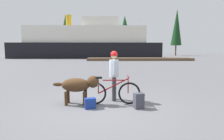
# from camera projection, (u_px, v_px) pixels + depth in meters

# --- Properties ---
(ground_plane) EXTENTS (160.00, 160.00, 0.00)m
(ground_plane) POSITION_uv_depth(u_px,v_px,m) (100.00, 107.00, 5.56)
(ground_plane) COLOR slate
(bicycle) EXTENTS (1.78, 0.44, 0.91)m
(bicycle) POSITION_uv_depth(u_px,v_px,m) (112.00, 92.00, 5.76)
(bicycle) COLOR black
(bicycle) RESTS_ON ground_plane
(person_cyclist) EXTENTS (0.32, 0.53, 1.68)m
(person_cyclist) POSITION_uv_depth(u_px,v_px,m) (114.00, 71.00, 6.17)
(person_cyclist) COLOR #333338
(person_cyclist) RESTS_ON ground_plane
(dog) EXTENTS (1.45, 0.51, 0.91)m
(dog) POSITION_uv_depth(u_px,v_px,m) (79.00, 85.00, 5.76)
(dog) COLOR #472D19
(dog) RESTS_ON ground_plane
(backpack) EXTENTS (0.33, 0.27, 0.46)m
(backpack) POSITION_uv_depth(u_px,v_px,m) (139.00, 101.00, 5.38)
(backpack) COLOR #3F3F4C
(backpack) RESTS_ON ground_plane
(handbag_pannier) EXTENTS (0.36, 0.26, 0.31)m
(handbag_pannier) POSITION_uv_depth(u_px,v_px,m) (90.00, 103.00, 5.38)
(handbag_pannier) COLOR navy
(handbag_pannier) RESTS_ON ground_plane
(dock_pier) EXTENTS (16.29, 2.83, 0.40)m
(dock_pier) POSITION_uv_depth(u_px,v_px,m) (139.00, 59.00, 28.88)
(dock_pier) COLOR brown
(dock_pier) RESTS_ON ground_plane
(ferry_boat) EXTENTS (29.12, 7.47, 8.58)m
(ferry_boat) POSITION_uv_depth(u_px,v_px,m) (87.00, 43.00, 37.34)
(ferry_boat) COLOR black
(ferry_boat) RESTS_ON ground_plane
(sailboat_moored) EXTENTS (7.67, 2.15, 9.03)m
(sailboat_moored) POSITION_uv_depth(u_px,v_px,m) (139.00, 55.00, 41.80)
(sailboat_moored) COLOR silver
(sailboat_moored) RESTS_ON ground_plane
(pine_tree_far_left) EXTENTS (4.28, 4.28, 11.61)m
(pine_tree_far_left) POSITION_uv_depth(u_px,v_px,m) (66.00, 31.00, 52.47)
(pine_tree_far_left) COLOR #4C331E
(pine_tree_far_left) RESTS_ON ground_plane
(pine_tree_center) EXTENTS (4.32, 4.32, 10.93)m
(pine_tree_center) POSITION_uv_depth(u_px,v_px,m) (125.00, 31.00, 50.61)
(pine_tree_center) COLOR #4C331E
(pine_tree_center) RESTS_ON ground_plane
(pine_tree_far_right) EXTENTS (2.93, 2.93, 12.74)m
(pine_tree_far_right) POSITION_uv_depth(u_px,v_px,m) (177.00, 27.00, 50.53)
(pine_tree_far_right) COLOR #4C331E
(pine_tree_far_right) RESTS_ON ground_plane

